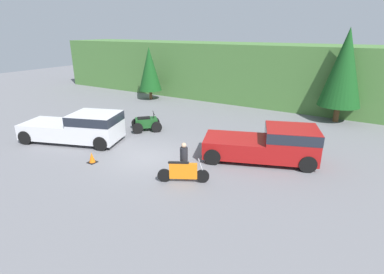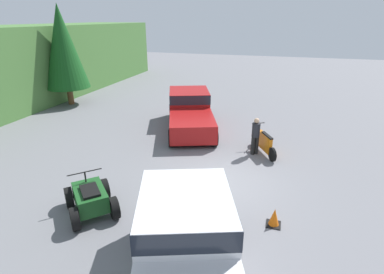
{
  "view_description": "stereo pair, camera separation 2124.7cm",
  "coord_description": "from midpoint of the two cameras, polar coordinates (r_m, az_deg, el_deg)",
  "views": [
    {
      "loc": [
        9.4,
        -11.13,
        6.32
      ],
      "look_at": [
        1.66,
        1.67,
        0.95
      ],
      "focal_mm": 28.0,
      "sensor_mm": 36.0,
      "label": 1
    },
    {
      "loc": [
        -9.63,
        -1.7,
        5.68
      ],
      "look_at": [
        1.66,
        1.67,
        0.95
      ],
      "focal_mm": 28.0,
      "sensor_mm": 36.0,
      "label": 2
    }
  ],
  "objects": [
    {
      "name": "rider_person",
      "position": [
        8.06,
        48.34,
        -27.34
      ],
      "size": [
        0.49,
        0.49,
        1.68
      ],
      "rotation": [
        0.0,
        0.0,
        0.68
      ],
      "color": "black",
      "rests_on": "ground_plane"
    },
    {
      "name": "hillside_backdrop",
      "position": [
        22.68,
        31.39,
        8.21
      ],
      "size": [
        44.0,
        6.0,
        5.15
      ],
      "color": "#477538",
      "rests_on": "ground_plane"
    },
    {
      "name": "tree_mid_left",
      "position": [
        20.31,
        53.31,
        5.79
      ],
      "size": [
        2.88,
        2.88,
        6.54
      ],
      "color": "brown",
      "rests_on": "ground_plane"
    },
    {
      "name": "pickup_truck_red",
      "position": [
        12.03,
        56.08,
        -14.55
      ],
      "size": [
        5.98,
        3.99,
        1.81
      ],
      "rotation": [
        0.0,
        0.0,
        0.35
      ],
      "color": "maroon",
      "rests_on": "ground_plane"
    },
    {
      "name": "quad_atv",
      "position": [
        11.75,
        13.3,
        -8.89
      ],
      "size": [
        2.3,
        2.3,
        1.18
      ],
      "rotation": [
        0.0,
        0.0,
        0.78
      ],
      "color": "black",
      "rests_on": "ground_plane"
    },
    {
      "name": "dirt_bike",
      "position": [
        8.16,
        49.95,
        -31.44
      ],
      "size": [
        2.05,
        1.23,
        1.17
      ],
      "rotation": [
        0.0,
        0.0,
        0.5
      ],
      "color": "black",
      "rests_on": "ground_plane"
    },
    {
      "name": "pickup_truck_second",
      "position": [
        9.34,
        -5.55,
        -13.0
      ],
      "size": [
        6.25,
        4.03,
        1.81
      ],
      "rotation": [
        0.0,
        0.0,
        0.34
      ],
      "color": "silver",
      "rests_on": "ground_plane"
    },
    {
      "name": "traffic_cone",
      "position": [
        7.54,
        5.91,
        -30.08
      ],
      "size": [
        0.42,
        0.42,
        0.55
      ],
      "color": "black",
      "rests_on": "ground_plane"
    },
    {
      "name": "ground_plane",
      "position": [
        8.79,
        25.57,
        -25.71
      ],
      "size": [
        80.0,
        80.0,
        0.0
      ],
      "primitive_type": "plane",
      "color": "slate"
    },
    {
      "name": "tree_left",
      "position": [
        19.81,
        5.12,
        10.54
      ],
      "size": [
        2.14,
        2.14,
        4.86
      ],
      "color": "brown",
      "rests_on": "ground_plane"
    }
  ]
}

